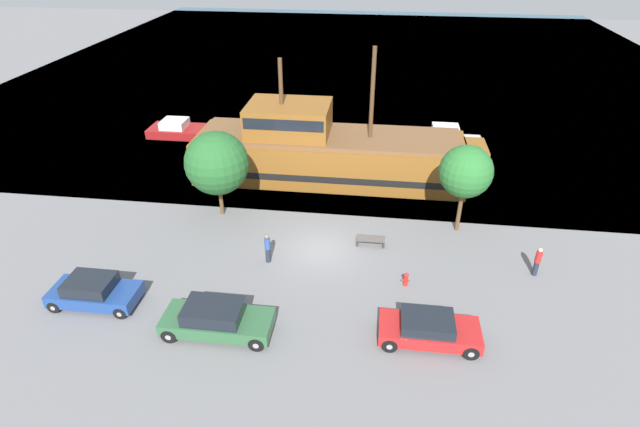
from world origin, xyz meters
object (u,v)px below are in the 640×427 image
parked_car_curb_rear (216,319)px  pedestrian_walking_far (268,248)px  parked_car_curb_front (94,291)px  pedestrian_walking_near (537,261)px  moored_boat_dockside (448,140)px  parked_car_curb_mid (429,329)px  bench_promenade_east (371,240)px  pirate_ship (326,151)px  fire_hydrant (406,279)px  moored_boat_outer (179,130)px

parked_car_curb_rear → pedestrian_walking_far: bearing=78.6°
parked_car_curb_front → pedestrian_walking_near: bearing=13.0°
pedestrian_walking_near → pedestrian_walking_far: (-14.13, -0.63, 0.03)m
moored_boat_dockside → parked_car_curb_mid: moored_boat_dockside is taller
parked_car_curb_mid → bench_promenade_east: (-2.81, 7.05, -0.24)m
pirate_ship → fire_hydrant: size_ratio=26.24×
parked_car_curb_front → fire_hydrant: size_ratio=5.47×
moored_boat_outer → parked_car_curb_rear: 24.89m
moored_boat_outer → pedestrian_walking_far: bearing=-55.8°
pirate_ship → moored_boat_dockside: size_ratio=3.91×
moored_boat_outer → bench_promenade_east: size_ratio=3.17×
pirate_ship → fire_hydrant: bearing=-65.1°
parked_car_curb_mid → parked_car_curb_rear: parked_car_curb_rear is taller
parked_car_curb_mid → pirate_ship: bearing=112.2°
pirate_ship → bench_promenade_east: pirate_ship is taller
pirate_ship → bench_promenade_east: bearing=-67.4°
parked_car_curb_rear → pedestrian_walking_near: (15.25, 6.18, 0.10)m
fire_hydrant → pedestrian_walking_far: 7.49m
fire_hydrant → moored_boat_outer: bearing=136.2°
moored_boat_dockside → parked_car_curb_front: (-18.63, -21.35, -0.04)m
moored_boat_dockside → pedestrian_walking_far: moored_boat_dockside is taller
pirate_ship → pedestrian_walking_far: pirate_ship is taller
parked_car_curb_mid → pedestrian_walking_near: (5.86, 5.54, 0.17)m
moored_boat_outer → parked_car_curb_front: bearing=-79.5°
parked_car_curb_rear → parked_car_curb_front: bearing=169.8°
fire_hydrant → parked_car_curb_mid: bearing=-76.8°
moored_boat_dockside → bench_promenade_east: 15.83m
moored_boat_outer → pedestrian_walking_near: (25.70, -16.40, 0.33)m
bench_promenade_east → pedestrian_walking_near: bearing=-9.9°
pirate_ship → moored_boat_outer: 14.93m
parked_car_curb_mid → parked_car_curb_front: bearing=178.1°
parked_car_curb_front → pedestrian_walking_near: pedestrian_walking_near is taller
pirate_ship → bench_promenade_east: 9.43m
pedestrian_walking_near → pedestrian_walking_far: size_ratio=0.97×
pedestrian_walking_near → moored_boat_dockside: bearing=100.7°
fire_hydrant → pirate_ship: bearing=114.9°
moored_boat_dockside → fire_hydrant: size_ratio=6.71×
pedestrian_walking_near → moored_boat_outer: bearing=147.4°
parked_car_curb_front → fire_hydrant: 15.33m
pirate_ship → moored_boat_dockside: 11.14m
parked_car_curb_rear → pedestrian_walking_far: size_ratio=2.84×
parked_car_curb_front → fire_hydrant: parked_car_curb_front is taller
parked_car_curb_mid → pedestrian_walking_far: (-8.27, 4.91, 0.21)m
parked_car_curb_mid → fire_hydrant: (-0.89, 3.79, -0.26)m
parked_car_curb_rear → pedestrian_walking_far: 5.67m
moored_boat_dockside → parked_car_curb_front: bearing=-131.1°
pirate_ship → fire_hydrant: 13.16m
moored_boat_dockside → pedestrian_walking_near: moored_boat_dockside is taller
moored_boat_dockside → pedestrian_walking_near: 16.61m
moored_boat_outer → bench_promenade_east: moored_boat_outer is taller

